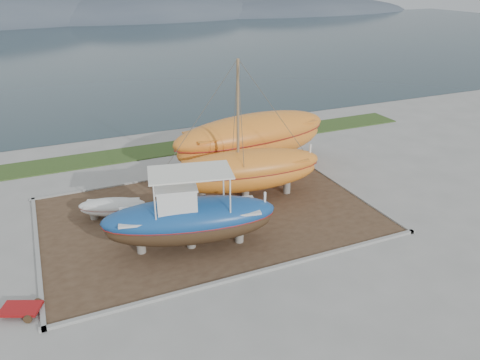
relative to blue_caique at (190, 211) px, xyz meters
name	(u,v)px	position (x,y,z in m)	size (l,w,h in m)	color
ground	(238,251)	(2.01, -1.23, -2.10)	(140.00, 140.00, 0.00)	gray
dirt_patch	(210,215)	(2.01, 2.77, -2.07)	(18.00, 12.00, 0.06)	#422D1E
curb_frame	(210,215)	(2.01, 2.77, -2.03)	(18.60, 12.60, 0.15)	gray
grass_strip	(158,150)	(2.01, 14.27, -2.06)	(44.00, 3.00, 0.08)	#284219
sea	(77,50)	(2.01, 68.77, -2.10)	(260.00, 100.00, 0.04)	#192C33
mountain_ridge	(54,22)	(2.01, 123.77, -2.10)	(200.00, 36.00, 20.00)	#333D49
blue_caique	(190,211)	(0.00, 0.00, 0.00)	(8.49, 2.65, 4.08)	navy
white_dinghy	(113,209)	(-3.02, 4.64, -1.49)	(3.66, 1.37, 1.10)	silver
orange_sailboat	(246,132)	(4.76, 3.91, 2.14)	(9.26, 2.73, 8.36)	orange
orange_bare_hull	(252,143)	(7.03, 7.84, -0.14)	(11.58, 3.48, 3.80)	orange
red_trailer	(21,311)	(-7.86, -1.95, -1.94)	(2.29, 1.14, 0.32)	#A51214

